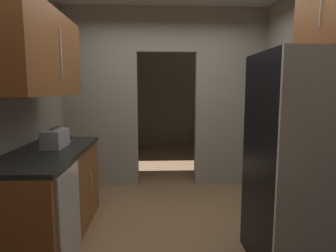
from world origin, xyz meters
The scene contains 9 objects.
ground centered at (0.00, 0.00, 0.00)m, with size 20.00×20.00×0.00m, color #93704C.
kitchen_partition centered at (-0.01, 1.63, 1.46)m, with size 3.11×0.12×2.73m.
adjoining_room_shell centered at (0.00, 3.80, 1.37)m, with size 3.11×3.33×2.73m.
refrigerator centered at (1.12, -0.57, 0.90)m, with size 0.85×0.80×1.80m.
lower_cabinet_run centered at (-1.21, -0.05, 0.46)m, with size 0.68×1.62×0.91m.
dishwasher centered at (-0.88, -0.50, 0.43)m, with size 0.02×0.56×0.85m.
upper_cabinet_counterside centered at (-1.21, -0.05, 1.84)m, with size 0.36×1.46×0.79m.
boombox centered at (-1.19, 0.12, 1.01)m, with size 0.20×0.36×0.21m.
book_stack centered at (-1.17, 0.42, 0.94)m, with size 0.15×0.18×0.06m.
Camera 1 is at (-0.15, -2.82, 1.50)m, focal length 30.49 mm.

